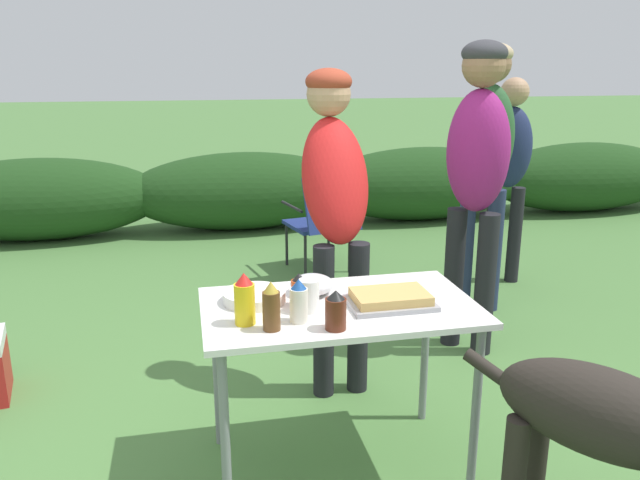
{
  "coord_description": "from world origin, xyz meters",
  "views": [
    {
      "loc": [
        -0.57,
        -2.27,
        1.67
      ],
      "look_at": [
        0.01,
        0.43,
        0.89
      ],
      "focal_mm": 35.0,
      "sensor_mm": 36.0,
      "label": 1
    }
  ],
  "objects": [
    {
      "name": "paper_cup_stack",
      "position": [
        -0.13,
        -0.04,
        0.8
      ],
      "size": [
        0.08,
        0.08,
        0.13
      ],
      "primitive_type": "cylinder",
      "color": "white",
      "rests_on": "folding_table"
    },
    {
      "name": "shrub_hedge",
      "position": [
        0.0,
        4.17,
        0.4
      ],
      "size": [
        14.4,
        0.9,
        0.8
      ],
      "color": "#1E4219",
      "rests_on": "ground"
    },
    {
      "name": "dog",
      "position": [
        0.72,
        -0.77,
        0.55
      ],
      "size": [
        0.7,
        0.9,
        0.81
      ],
      "rotation": [
        0.0,
        0.0,
        -2.51
      ],
      "color": "#28231E",
      "rests_on": "ground"
    },
    {
      "name": "food_tray",
      "position": [
        0.2,
        -0.05,
        0.77
      ],
      "size": [
        0.34,
        0.23,
        0.06
      ],
      "color": "#9E9EA3",
      "rests_on": "folding_table"
    },
    {
      "name": "mustard_bottle",
      "position": [
        -0.39,
        -0.11,
        0.83
      ],
      "size": [
        0.08,
        0.08,
        0.2
      ],
      "color": "yellow",
      "rests_on": "folding_table"
    },
    {
      "name": "ground_plane",
      "position": [
        0.0,
        0.0,
        0.0
      ],
      "size": [
        60.0,
        60.0,
        0.0
      ],
      "primitive_type": "plane",
      "color": "#4C7A3D"
    },
    {
      "name": "beer_bottle",
      "position": [
        -0.3,
        -0.19,
        0.83
      ],
      "size": [
        0.06,
        0.06,
        0.19
      ],
      "color": "brown",
      "rests_on": "folding_table"
    },
    {
      "name": "hot_sauce_bottle",
      "position": [
        -0.16,
        0.02,
        0.8
      ],
      "size": [
        0.06,
        0.06,
        0.14
      ],
      "color": "#CC4214",
      "rests_on": "folding_table"
    },
    {
      "name": "camp_chair_green_behind_table",
      "position": [
        0.5,
        2.56,
        0.47
      ],
      "size": [
        0.59,
        0.68,
        0.83
      ],
      "rotation": [
        0.0,
        0.0,
        0.22
      ],
      "color": "navy",
      "rests_on": "ground"
    },
    {
      "name": "folding_table",
      "position": [
        0.0,
        0.0,
        0.66
      ],
      "size": [
        1.1,
        0.64,
        0.74
      ],
      "color": "silver",
      "rests_on": "ground"
    },
    {
      "name": "mayo_bottle",
      "position": [
        -0.19,
        -0.14,
        0.82
      ],
      "size": [
        0.07,
        0.07,
        0.17
      ],
      "color": "silver",
      "rests_on": "folding_table"
    },
    {
      "name": "standing_person_in_navy_coat",
      "position": [
        0.16,
        0.73,
        1.06
      ],
      "size": [
        0.36,
        0.49,
        1.66
      ],
      "rotation": [
        0.0,
        0.0,
        0.05
      ],
      "color": "black",
      "rests_on": "ground"
    },
    {
      "name": "bbq_sauce_bottle",
      "position": [
        -0.07,
        -0.23,
        0.81
      ],
      "size": [
        0.08,
        0.08,
        0.15
      ],
      "color": "#562314",
      "rests_on": "folding_table"
    },
    {
      "name": "plate_stack",
      "position": [
        -0.33,
        0.1,
        0.76
      ],
      "size": [
        0.26,
        0.26,
        0.04
      ],
      "primitive_type": "cylinder",
      "color": "white",
      "rests_on": "folding_table"
    },
    {
      "name": "standing_person_in_olive_jacket",
      "position": [
        1.04,
        0.97,
        1.13
      ],
      "size": [
        0.44,
        0.45,
        1.8
      ],
      "rotation": [
        0.0,
        0.0,
        -0.91
      ],
      "color": "black",
      "rests_on": "ground"
    },
    {
      "name": "mixing_bowl",
      "position": [
        -0.08,
        0.15,
        0.78
      ],
      "size": [
        0.18,
        0.18,
        0.08
      ],
      "primitive_type": "ellipsoid",
      "color": "silver",
      "rests_on": "folding_table"
    },
    {
      "name": "standing_person_with_beanie",
      "position": [
        1.84,
        2.05,
        0.96
      ],
      "size": [
        0.38,
        0.32,
        1.58
      ],
      "rotation": [
        0.0,
        0.0,
        -0.31
      ],
      "color": "black",
      "rests_on": "ground"
    },
    {
      "name": "standing_person_in_red_jacket",
      "position": [
        1.4,
        1.56,
        1.15
      ],
      "size": [
        0.43,
        0.4,
        1.81
      ],
      "rotation": [
        0.0,
        0.0,
        -0.56
      ],
      "color": "#232D4C",
      "rests_on": "ground"
    }
  ]
}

